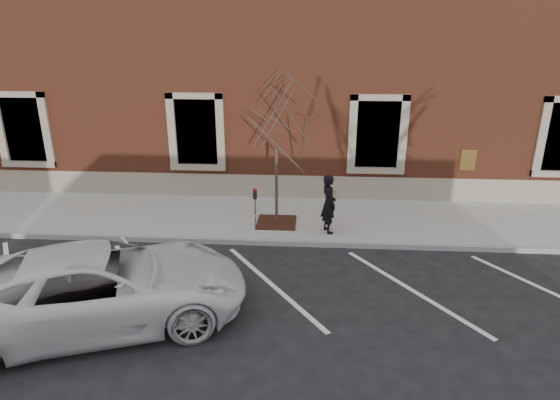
# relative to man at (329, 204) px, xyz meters

# --- Properties ---
(ground) EXTENTS (120.00, 120.00, 0.00)m
(ground) POSITION_rel_man_xyz_m (-1.37, -0.65, -1.00)
(ground) COLOR #28282B
(ground) RESTS_ON ground
(sidewalk_near) EXTENTS (40.00, 3.50, 0.15)m
(sidewalk_near) POSITION_rel_man_xyz_m (-1.37, 1.10, -0.93)
(sidewalk_near) COLOR beige
(sidewalk_near) RESTS_ON ground
(curb_near) EXTENTS (40.00, 0.12, 0.15)m
(curb_near) POSITION_rel_man_xyz_m (-1.37, -0.70, -0.93)
(curb_near) COLOR #9E9E99
(curb_near) RESTS_ON ground
(parking_stripes) EXTENTS (28.00, 4.40, 0.01)m
(parking_stripes) POSITION_rel_man_xyz_m (-1.37, -2.85, -1.00)
(parking_stripes) COLOR silver
(parking_stripes) RESTS_ON ground
(building_civic) EXTENTS (40.00, 8.62, 8.00)m
(building_civic) POSITION_rel_man_xyz_m (-1.37, 7.09, 2.99)
(building_civic) COLOR brown
(building_civic) RESTS_ON ground
(man) EXTENTS (0.60, 0.73, 1.70)m
(man) POSITION_rel_man_xyz_m (0.00, 0.00, 0.00)
(man) COLOR black
(man) RESTS_ON sidewalk_near
(parking_meter) EXTENTS (0.11, 0.09, 1.22)m
(parking_meter) POSITION_rel_man_xyz_m (-2.09, 0.07, -0.00)
(parking_meter) COLOR #595B60
(parking_meter) RESTS_ON sidewalk_near
(tree_grate) EXTENTS (1.17, 1.17, 0.03)m
(tree_grate) POSITION_rel_man_xyz_m (-1.52, 0.56, -0.84)
(tree_grate) COLOR #422015
(tree_grate) RESTS_ON sidewalk_near
(sapling) EXTENTS (2.57, 2.57, 4.29)m
(sapling) POSITION_rel_man_xyz_m (-1.52, 0.56, 2.15)
(sapling) COLOR #503930
(sapling) RESTS_ON sidewalk_near
(white_truck) EXTENTS (6.32, 4.43, 1.60)m
(white_truck) POSITION_rel_man_xyz_m (-4.65, -4.52, -0.20)
(white_truck) COLOR white
(white_truck) RESTS_ON ground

